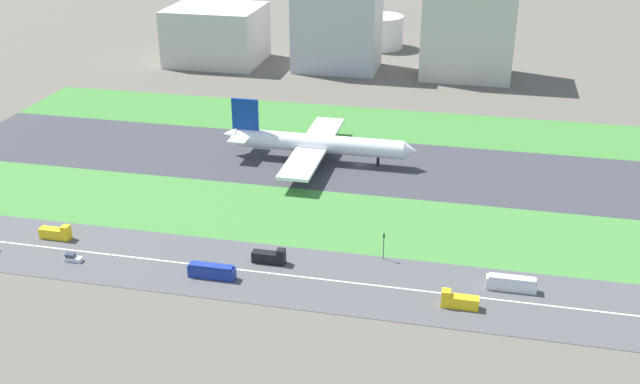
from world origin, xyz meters
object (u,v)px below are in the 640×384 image
Objects in this scene: truck_1 at (270,257)px; traffic_light at (384,244)px; airliner at (314,143)px; office_tower at (469,27)px; hangar_building at (337,18)px; truck_0 at (459,301)px; car_2 at (73,258)px; truck_2 at (56,233)px; terminal_building at (216,35)px; bus_0 at (212,271)px; bus_1 at (511,283)px; fuel_tank_west at (379,32)px.

traffic_light is (27.37, 7.99, 2.62)m from truck_1.
office_tower is at bearing 68.93° from airliner.
truck_1 is (4.32, -68.00, -4.56)m from airliner.
hangar_building reaches higher than airliner.
airliner is 7.74× the size of truck_0.
hangar_building is at bearing -98.51° from car_2.
office_tower is at bearing 0.00° from hangar_building.
car_2 is 95.59m from truck_0.
airliner is at bearing 51.32° from truck_2.
terminal_building is at bearing 180.00° from hangar_building.
bus_0 is (36.85, 0.00, 0.90)m from car_2.
terminal_building is (-74.25, 114.00, 6.91)m from airliner.
traffic_light reaches higher than car_2.
truck_0 reaches higher than bus_1.
car_2 is at bearing -114.64° from office_tower.
fuel_tank_west is at bearing 91.67° from truck_1.
bus_0 is at bearing -155.23° from traffic_light.
hangar_building is at bearing 0.00° from terminal_building.
truck_2 reaches higher than bus_0.
truck_1 is 28.64m from traffic_light.
truck_2 is at bearing 180.00° from bus_1.
hangar_building is 59.36m from office_tower.
airliner is 116.34m from hangar_building.
truck_1 is 184.37m from hangar_building.
office_tower reaches higher than truck_0.
bus_1 is at bearing -52.98° from terminal_building.
truck_2 is at bearing -128.68° from airliner.
truck_0 is 0.20× the size of terminal_building.
truck_0 is (95.59, -0.00, 0.75)m from car_2.
truck_2 is 233.00m from fuel_tank_west.
fuel_tank_west is (-46.22, 45.00, -14.30)m from office_tower.
office_tower is at bearing -104.94° from bus_0.
truck_2 is at bearing 180.00° from truck_1.
office_tower is (43.92, 114.00, 16.25)m from airliner.
car_2 is (-44.15, -78.00, -5.31)m from airliner.
truck_2 is 0.19× the size of office_tower.
car_2 is (10.29, -10.00, -0.75)m from truck_2.
truck_1 is (58.77, 0.00, 0.00)m from truck_2.
office_tower reaches higher than airliner.
bus_1 is 1.38× the size of truck_1.
airliner is at bearing -95.35° from bus_0.
truck_2 reaches higher than bus_1.
truck_0 is at bearing -70.80° from hangar_building.
office_tower reaches higher than car_2.
car_2 is 212.33m from office_tower.
hangar_building is at bearing 77.90° from truck_2.
car_2 is 49.50m from truck_1.
truck_1 is at bearing -11.98° from truck_0.
airliner reaches higher than truck_2.
bus_1 is 32.43m from traffic_light.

